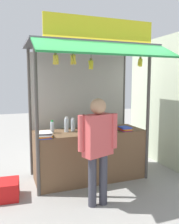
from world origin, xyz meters
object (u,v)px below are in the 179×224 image
object	(u,v)px
water_bottle_front_left	(84,122)
vendor_person	(98,142)
water_bottle_front_right	(66,125)
magazine_stack_center	(44,135)
magazine_stack_mid_right	(102,132)
water_bottle_left	(52,127)
banana_bunch_inner_left	(140,62)
banana_bunch_inner_right	(56,60)
plastic_crate	(6,190)
magazine_stack_back_right	(108,128)
water_bottle_far_right	(99,121)
banana_bunch_leftmost	(91,65)
magazine_stack_far_left	(125,129)
banana_bunch_rightmost	(73,59)
water_bottle_right	(73,125)

from	to	relation	value
water_bottle_front_left	vendor_person	xyz separation A→B (m)	(-0.17, -1.13, -0.10)
water_bottle_front_right	magazine_stack_center	bearing A→B (deg)	-147.99
magazine_stack_mid_right	vendor_person	size ratio (longest dim) A/B	0.18
water_bottle_left	banana_bunch_inner_left	bearing A→B (deg)	-19.44
water_bottle_front_left	banana_bunch_inner_right	distance (m)	1.43
water_bottle_left	vendor_person	bearing A→B (deg)	-65.06
water_bottle_front_right	plastic_crate	xyz separation A→B (m)	(-1.08, -0.32, -0.91)
water_bottle_front_right	magazine_stack_back_right	bearing A→B (deg)	-2.83
water_bottle_far_right	water_bottle_left	xyz separation A→B (m)	(-0.99, -0.19, -0.01)
banana_bunch_leftmost	magazine_stack_far_left	bearing A→B (deg)	18.67
water_bottle_front_left	banana_bunch_rightmost	bearing A→B (deg)	-121.21
water_bottle_left	magazine_stack_back_right	xyz separation A→B (m)	(1.06, -0.04, -0.08)
water_bottle_far_right	magazine_stack_center	bearing A→B (deg)	-158.15
water_bottle_front_left	plastic_crate	world-z (taller)	water_bottle_front_left
water_bottle_front_left	magazine_stack_center	xyz separation A→B (m)	(-0.82, -0.40, -0.09)
magazine_stack_center	banana_bunch_inner_left	bearing A→B (deg)	-8.06
magazine_stack_center	banana_bunch_rightmost	distance (m)	1.30
magazine_stack_mid_right	vendor_person	world-z (taller)	vendor_person
banana_bunch_inner_right	banana_bunch_inner_left	xyz separation A→B (m)	(1.47, 0.00, 0.00)
magazine_stack_back_right	plastic_crate	size ratio (longest dim) A/B	0.75
water_bottle_front_left	magazine_stack_back_right	distance (m)	0.47
banana_bunch_leftmost	banana_bunch_inner_right	size ratio (longest dim) A/B	1.22
water_bottle_front_right	plastic_crate	distance (m)	1.45
water_bottle_left	banana_bunch_inner_left	distance (m)	1.90
water_bottle_right	vendor_person	xyz separation A→B (m)	(0.07, -1.04, -0.08)
magazine_stack_center	banana_bunch_leftmost	world-z (taller)	banana_bunch_leftmost
magazine_stack_far_left	banana_bunch_rightmost	xyz separation A→B (m)	(-1.07, -0.27, 1.21)
water_bottle_front_right	banana_bunch_inner_right	size ratio (longest dim) A/B	1.06
water_bottle_front_right	water_bottle_left	size ratio (longest dim) A/B	1.20
water_bottle_left	magazine_stack_far_left	size ratio (longest dim) A/B	0.86
water_bottle_left	banana_bunch_rightmost	bearing A→B (deg)	-64.30
water_bottle_front_left	magazine_stack_mid_right	world-z (taller)	water_bottle_front_left
banana_bunch_inner_right	vendor_person	distance (m)	1.38
banana_bunch_rightmost	magazine_stack_center	bearing A→B (deg)	151.84
water_bottle_left	banana_bunch_rightmost	distance (m)	1.27
magazine_stack_back_right	vendor_person	world-z (taller)	vendor_person
banana_bunch_leftmost	banana_bunch_inner_left	xyz separation A→B (m)	(0.91, -0.00, 0.06)
water_bottle_far_right	water_bottle_front_right	world-z (taller)	water_bottle_front_right
water_bottle_far_right	water_bottle_front_right	xyz separation A→B (m)	(-0.73, -0.19, 0.01)
banana_bunch_rightmost	water_bottle_front_right	bearing A→B (deg)	88.52
magazine_stack_center	vendor_person	xyz separation A→B (m)	(0.66, -0.72, -0.01)
water_bottle_right	magazine_stack_far_left	size ratio (longest dim) A/B	0.92
water_bottle_left	water_bottle_far_right	bearing A→B (deg)	11.06
vendor_person	banana_bunch_rightmost	bearing A→B (deg)	-86.34
magazine_stack_mid_right	magazine_stack_center	bearing A→B (deg)	176.58
vendor_person	magazine_stack_back_right	bearing A→B (deg)	-142.23
magazine_stack_far_left	magazine_stack_back_right	bearing A→B (deg)	141.30
water_bottle_far_right	plastic_crate	distance (m)	2.08
water_bottle_right	magazine_stack_far_left	xyz separation A→B (m)	(0.93, -0.28, -0.08)
water_bottle_right	banana_bunch_rightmost	distance (m)	1.27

